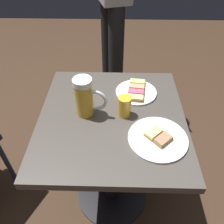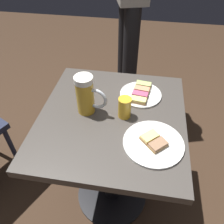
{
  "view_description": "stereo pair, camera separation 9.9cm",
  "coord_description": "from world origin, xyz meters",
  "px_view_note": "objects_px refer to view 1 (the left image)",
  "views": [
    {
      "loc": [
        -0.02,
        0.73,
        1.41
      ],
      "look_at": [
        0.0,
        0.0,
        0.73
      ],
      "focal_mm": 36.4,
      "sensor_mm": 36.0,
      "label": 1
    },
    {
      "loc": [
        -0.12,
        0.72,
        1.41
      ],
      "look_at": [
        0.0,
        0.0,
        0.73
      ],
      "focal_mm": 36.4,
      "sensor_mm": 36.0,
      "label": 2
    }
  ],
  "objects_px": {
    "beer_mug": "(85,97)",
    "plate_far": "(158,138)",
    "beer_glass_small": "(124,106)",
    "plate_near": "(136,91)"
  },
  "relations": [
    {
      "from": "plate_near",
      "to": "beer_glass_small",
      "type": "height_order",
      "value": "beer_glass_small"
    },
    {
      "from": "plate_far",
      "to": "beer_glass_small",
      "type": "xyz_separation_m",
      "value": [
        0.13,
        -0.14,
        0.04
      ]
    },
    {
      "from": "plate_far",
      "to": "beer_glass_small",
      "type": "relative_size",
      "value": 2.47
    },
    {
      "from": "plate_near",
      "to": "beer_mug",
      "type": "xyz_separation_m",
      "value": [
        0.23,
        0.15,
        0.08
      ]
    },
    {
      "from": "beer_mug",
      "to": "plate_far",
      "type": "bearing_deg",
      "value": 153.96
    },
    {
      "from": "plate_near",
      "to": "beer_mug",
      "type": "distance_m",
      "value": 0.28
    },
    {
      "from": "plate_near",
      "to": "plate_far",
      "type": "relative_size",
      "value": 0.84
    },
    {
      "from": "beer_mug",
      "to": "beer_glass_small",
      "type": "height_order",
      "value": "beer_mug"
    },
    {
      "from": "beer_mug",
      "to": "beer_glass_small",
      "type": "bearing_deg",
      "value": 178.19
    },
    {
      "from": "plate_far",
      "to": "plate_near",
      "type": "bearing_deg",
      "value": -76.6
    }
  ]
}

